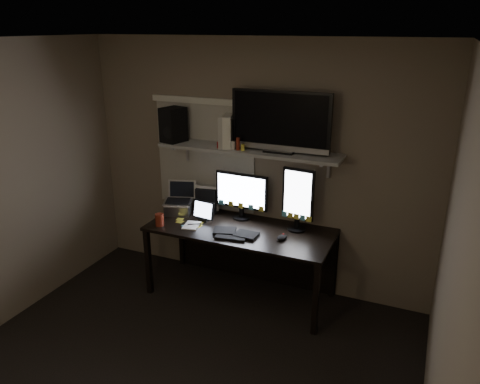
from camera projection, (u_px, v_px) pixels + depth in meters
The scene contains 20 objects.
ceiling at pixel (143, 42), 2.70m from camera, with size 3.60×3.60×0.00m, color silver.
back_wall at pixel (255, 167), 4.68m from camera, with size 3.60×3.60×0.00m, color #7A6757.
right_wall at pixel (447, 296), 2.46m from camera, with size 3.60×3.60×0.00m, color #7A6757.
window_blinds at pixel (205, 157), 4.86m from camera, with size 1.10×0.02×1.10m, color beige.
desk at pixel (245, 240), 4.70m from camera, with size 1.80×0.75×0.73m.
wall_shelf at pixel (248, 150), 4.46m from camera, with size 1.80×0.35×0.03m, color #A0A09B.
monitor_landscape at pixel (242, 196), 4.69m from camera, with size 0.56×0.06×0.49m, color black.
monitor_portrait at pixel (298, 200), 4.40m from camera, with size 0.31×0.06×0.63m, color black.
keyboard at pixel (235, 233), 4.40m from camera, with size 0.44×0.17×0.03m, color black.
mouse at pixel (282, 237), 4.29m from camera, with size 0.08×0.12×0.04m, color black.
notepad at pixel (192, 225), 4.59m from camera, with size 0.14×0.20×0.01m, color white.
tablet at pixel (204, 211), 4.68m from camera, with size 0.24×0.10×0.21m, color black.
file_sorter at pixel (207, 199), 4.90m from camera, with size 0.22×0.10×0.28m, color black.
laptop at pixel (178, 199), 4.84m from camera, with size 0.29×0.24×0.33m, color #A9A8AD.
cup at pixel (160, 220), 4.58m from camera, with size 0.08×0.08×0.12m, color maroon.
sticky_notes at pixel (186, 224), 4.62m from camera, with size 0.29×0.21×0.00m, color yellow, non-canonical shape.
tv at pixel (281, 122), 4.25m from camera, with size 0.93×0.17×0.56m, color black.
game_console at pixel (228, 131), 4.48m from camera, with size 0.08×0.26×0.30m, color silver.
speaker at pixel (173, 125), 4.67m from camera, with size 0.19×0.23×0.34m, color black.
bottles at pixel (231, 142), 4.41m from camera, with size 0.22×0.05×0.14m, color #A50F0C, non-canonical shape.
Camera 1 is at (1.64, -2.38, 2.60)m, focal length 35.00 mm.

